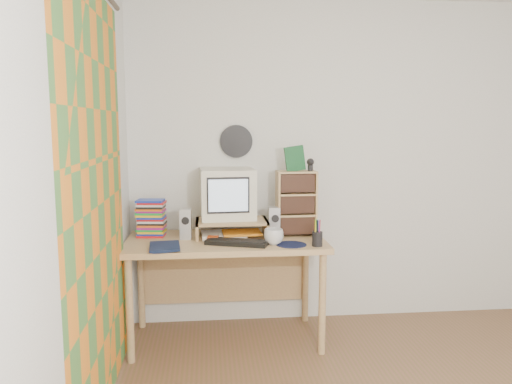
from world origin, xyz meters
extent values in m
plane|color=white|center=(0.00, 1.75, 1.25)|extent=(3.50, 0.00, 3.50)
plane|color=white|center=(-1.75, 0.00, 1.25)|extent=(0.00, 3.50, 3.50)
plane|color=orange|center=(-1.71, 0.48, 1.15)|extent=(0.00, 2.20, 2.20)
cylinder|color=black|center=(-0.93, 1.73, 1.43)|extent=(0.25, 0.02, 0.25)
cube|color=tan|center=(-1.03, 1.38, 0.73)|extent=(1.40, 0.70, 0.04)
cube|color=tan|center=(-1.03, 1.71, 0.38)|extent=(1.33, 0.02, 0.41)
cylinder|color=tan|center=(-1.67, 1.09, 0.35)|extent=(0.05, 0.05, 0.71)
cylinder|color=tan|center=(-0.39, 1.09, 0.35)|extent=(0.05, 0.05, 0.71)
cylinder|color=tan|center=(-1.67, 1.67, 0.35)|extent=(0.05, 0.05, 0.71)
cylinder|color=tan|center=(-0.39, 1.67, 0.35)|extent=(0.05, 0.05, 0.71)
cube|color=tan|center=(-1.23, 1.48, 0.81)|extent=(0.02, 0.30, 0.12)
cube|color=tan|center=(-0.73, 1.48, 0.81)|extent=(0.02, 0.30, 0.12)
cube|color=tan|center=(-0.98, 1.48, 0.86)|extent=(0.52, 0.30, 0.02)
cube|color=silver|center=(-1.01, 1.53, 1.05)|extent=(0.41, 0.41, 0.37)
cube|color=#B9B8BE|center=(-1.31, 1.42, 0.86)|extent=(0.08, 0.08, 0.21)
cube|color=#B9B8BE|center=(-0.67, 1.43, 0.86)|extent=(0.09, 0.09, 0.22)
cube|color=black|center=(-0.96, 1.22, 0.76)|extent=(0.45, 0.27, 0.03)
cube|color=tan|center=(-0.51, 1.46, 0.99)|extent=(0.29, 0.16, 0.48)
imported|color=silver|center=(-0.71, 1.20, 0.80)|extent=(0.16, 0.16, 0.11)
imported|color=#101C3D|center=(-1.54, 1.15, 0.77)|extent=(0.26, 0.20, 0.05)
cylinder|color=black|center=(-0.59, 1.17, 0.75)|extent=(0.22, 0.22, 0.00)
cube|color=#D14516|center=(-1.12, 1.33, 0.77)|extent=(0.08, 0.06, 0.04)
cube|color=#175129|center=(-0.52, 1.45, 1.31)|extent=(0.14, 0.05, 0.18)
camera|label=1|loc=(-1.15, -2.09, 1.57)|focal=35.00mm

